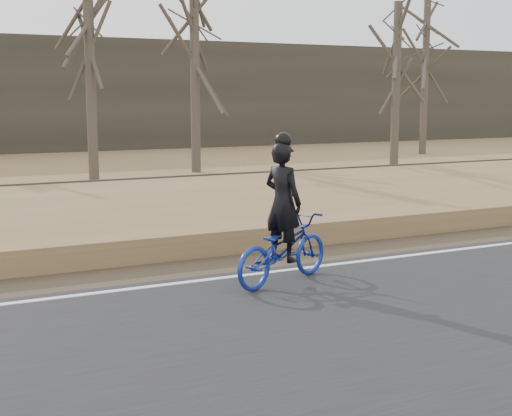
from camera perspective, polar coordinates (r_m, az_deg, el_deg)
name	(u,v)px	position (r m, az deg, el deg)	size (l,w,h in m)	color
ground	(328,272)	(12.08, 5.75, -5.14)	(120.00, 120.00, 0.00)	olive
road	(424,310)	(10.11, 13.26, -7.98)	(120.00, 6.00, 0.06)	black
edge_line	(321,266)	(12.23, 5.26, -4.64)	(120.00, 0.12, 0.01)	silver
shoulder	(293,257)	(13.08, 2.99, -3.92)	(120.00, 1.60, 0.04)	#473A2B
embankment	(227,221)	(15.69, -2.30, -1.01)	(120.00, 5.00, 0.44)	olive
ballast	(171,198)	(19.19, -6.85, 0.78)	(120.00, 3.00, 0.45)	slate
railroad	(170,187)	(19.14, -6.87, 1.68)	(120.00, 2.40, 0.29)	black
treeline_backdrop	(34,95)	(40.44, -17.31, 8.66)	(120.00, 4.00, 6.00)	#383328
cyclist	(283,236)	(11.00, 2.15, -2.25)	(2.13, 1.40, 2.33)	navy
bare_tree_near_left	(90,70)	(25.83, -13.12, 10.73)	(0.36, 0.36, 7.67)	#4E4539
bare_tree_center	(195,61)	(27.72, -4.92, 11.67)	(0.36, 0.36, 8.51)	#4E4539
bare_tree_right	(396,86)	(29.74, 11.14, 9.55)	(0.36, 0.36, 6.64)	#4E4539
bare_tree_far_right	(425,73)	(37.25, 13.38, 10.50)	(0.36, 0.36, 8.17)	#4E4539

